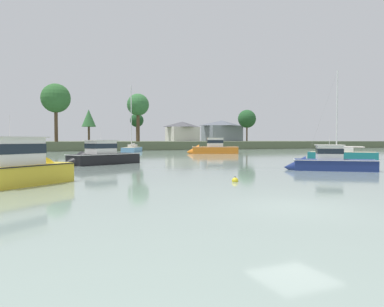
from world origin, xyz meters
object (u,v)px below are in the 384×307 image
object	(u,v)px
sailboat_skyblue	(132,150)
cruiser_orange	(210,150)
sailboat_teal	(342,157)
mooring_buoy_yellow	(235,181)
cruiser_black	(98,159)
dinghy_red	(92,155)
cruiser_navy	(325,165)
cruiser_yellow	(17,174)

from	to	relation	value
sailboat_skyblue	cruiser_orange	bearing A→B (deg)	-56.56
cruiser_orange	sailboat_teal	bearing A→B (deg)	-74.51
sailboat_skyblue	mooring_buoy_yellow	size ratio (longest dim) A/B	32.93
cruiser_black	cruiser_orange	distance (m)	30.17
cruiser_orange	dinghy_red	bearing A→B (deg)	-175.59
cruiser_orange	cruiser_black	bearing A→B (deg)	-137.11
dinghy_red	cruiser_orange	distance (m)	19.77
cruiser_navy	sailboat_skyblue	bearing A→B (deg)	92.34
sailboat_teal	cruiser_orange	size ratio (longest dim) A/B	1.24
sailboat_skyblue	cruiser_yellow	bearing A→B (deg)	-110.96
cruiser_yellow	mooring_buoy_yellow	xyz separation A→B (m)	(10.77, -3.20, -0.51)
dinghy_red	cruiser_yellow	world-z (taller)	cruiser_yellow
cruiser_yellow	cruiser_orange	size ratio (longest dim) A/B	0.84
sailboat_teal	cruiser_black	distance (m)	28.38
sailboat_skyblue	cruiser_black	distance (m)	37.23
cruiser_black	cruiser_orange	size ratio (longest dim) A/B	0.89
cruiser_yellow	sailboat_teal	xyz separation A→B (m)	(34.72, 12.38, -0.33)
dinghy_red	cruiser_black	size ratio (longest dim) A/B	0.43
mooring_buoy_yellow	sailboat_teal	bearing A→B (deg)	33.04
cruiser_black	mooring_buoy_yellow	bearing A→B (deg)	-75.98
mooring_buoy_yellow	cruiser_navy	bearing A→B (deg)	21.15
cruiser_yellow	sailboat_skyblue	bearing A→B (deg)	69.04
sailboat_skyblue	mooring_buoy_yellow	world-z (taller)	sailboat_skyblue
sailboat_skyblue	cruiser_navy	xyz separation A→B (m)	(1.99, -48.63, 0.14)
dinghy_red	mooring_buoy_yellow	xyz separation A→B (m)	(1.97, -36.48, -0.08)
cruiser_yellow	cruiser_navy	xyz separation A→B (m)	(20.89, 0.72, -0.16)
sailboat_teal	mooring_buoy_yellow	world-z (taller)	sailboat_teal
sailboat_skyblue	dinghy_red	bearing A→B (deg)	-122.18
cruiser_orange	cruiser_yellow	bearing A→B (deg)	-129.32
cruiser_navy	cruiser_black	bearing A→B (deg)	136.91
cruiser_yellow	cruiser_orange	xyz separation A→B (m)	(28.50, 34.80, 0.01)
dinghy_red	cruiser_black	distance (m)	19.17
dinghy_red	cruiser_yellow	distance (m)	34.43
dinghy_red	cruiser_yellow	bearing A→B (deg)	-104.81
sailboat_skyblue	cruiser_black	bearing A→B (deg)	-109.62
sailboat_teal	cruiser_navy	size ratio (longest dim) A/B	1.75
dinghy_red	sailboat_teal	xyz separation A→B (m)	(25.92, -20.90, 0.10)
cruiser_yellow	mooring_buoy_yellow	size ratio (longest dim) A/B	18.63
cruiser_black	sailboat_teal	bearing A→B (deg)	-3.82
cruiser_yellow	sailboat_skyblue	distance (m)	52.84
dinghy_red	cruiser_orange	size ratio (longest dim) A/B	0.39
cruiser_black	cruiser_orange	xyz separation A→B (m)	(22.10, 20.53, 0.09)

